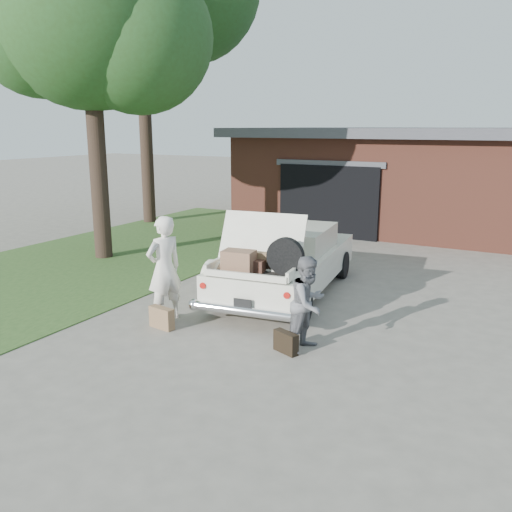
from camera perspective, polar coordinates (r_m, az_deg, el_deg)
The scene contains 9 objects.
ground at distance 9.47m, azimuth -1.75°, elevation -7.23°, with size 90.00×90.00×0.00m, color gray.
grass_strip at distance 14.97m, azimuth -14.22°, elevation 0.18°, with size 6.00×16.00×0.02m, color #2D4C1E.
house at distance 19.50m, azimuth 18.32°, elevation 7.89°, with size 12.80×7.80×3.30m.
tree_left at distance 14.55m, azimuth -17.04°, elevation 22.79°, with size 5.52×4.80×8.51m.
sedan at distance 10.99m, azimuth 3.20°, elevation -0.51°, with size 2.39×4.90×1.86m.
woman_left at distance 9.59m, azimuth -9.63°, elevation -1.31°, with size 0.68×0.45×1.86m, color white.
woman_right at distance 8.28m, azimuth 5.54°, elevation -4.99°, with size 0.71×0.56×1.47m, color slate.
suitcase_left at distance 9.39m, azimuth -9.89°, elevation -6.43°, with size 0.48×0.15×0.37m, color olive.
suitcase_right at distance 8.31m, azimuth 3.16°, elevation -9.07°, with size 0.43×0.14×0.33m, color black.
Camera 1 is at (4.49, -7.63, 3.35)m, focal length 38.00 mm.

